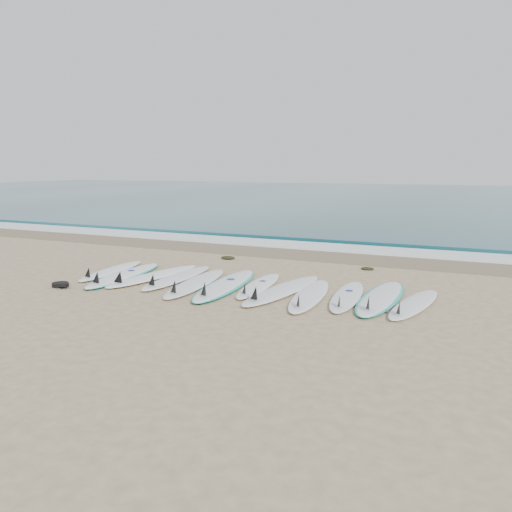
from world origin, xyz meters
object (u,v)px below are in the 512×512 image
at_px(surfboard_6, 258,286).
at_px(leash_coil, 61,285).
at_px(surfboard_0, 110,271).
at_px(surfboard_11, 413,304).

xyz_separation_m(surfboard_6, leash_coil, (-3.66, -1.54, -0.00)).
distance_m(surfboard_6, leash_coil, 3.97).
distance_m(surfboard_0, surfboard_11, 6.65).
bearing_deg(surfboard_11, surfboard_6, -173.07).
bearing_deg(surfboard_0, surfboard_11, -7.25).
relative_size(surfboard_6, leash_coil, 5.12).
height_order(surfboard_0, leash_coil, surfboard_0).
relative_size(surfboard_11, leash_coil, 5.20).
height_order(surfboard_0, surfboard_6, surfboard_0).
distance_m(surfboard_6, surfboard_11, 3.01).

